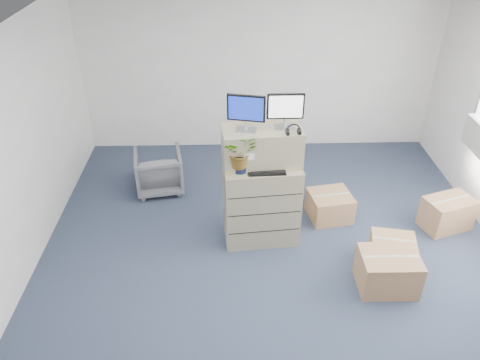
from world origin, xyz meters
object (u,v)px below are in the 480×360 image
monitor_right (285,109)px  keyboard (267,171)px  filing_cabinet_lower (261,202)px  office_chair (159,169)px  water_bottle (270,152)px  potted_plant (240,155)px  monitor_left (246,111)px

monitor_right → keyboard: (-0.22, -0.23, -0.71)m
filing_cabinet_lower → office_chair: bearing=135.7°
monitor_right → office_chair: monitor_right is taller
monitor_right → water_bottle: bearing=178.2°
water_bottle → potted_plant: bearing=-148.9°
water_bottle → office_chair: water_bottle is taller
monitor_left → water_bottle: 0.67m
filing_cabinet_lower → keyboard: (0.04, -0.16, 0.57)m
office_chair → monitor_right: bearing=137.3°
monitor_left → potted_plant: 0.52m
filing_cabinet_lower → monitor_right: bearing=8.9°
water_bottle → potted_plant: (-0.38, -0.23, 0.10)m
water_bottle → filing_cabinet_lower: bearing=-146.0°
filing_cabinet_lower → water_bottle: water_bottle is taller
filing_cabinet_lower → keyboard: bearing=-80.3°
potted_plant → office_chair: (-1.22, 1.36, -1.00)m
potted_plant → office_chair: 2.08m
monitor_right → office_chair: size_ratio=0.61×
filing_cabinet_lower → water_bottle: bearing=28.4°
monitor_left → keyboard: size_ratio=0.97×
monitor_right → potted_plant: bearing=-157.7°
monitor_left → keyboard: bearing=-22.6°
filing_cabinet_lower → office_chair: (-1.49, 1.20, -0.20)m
monitor_right → water_bottle: (-0.16, 0.00, -0.58)m
water_bottle → office_chair: bearing=144.8°
filing_cabinet_lower → monitor_left: 1.31m
monitor_right → keyboard: monitor_right is taller
potted_plant → monitor_left: bearing=66.4°
monitor_right → monitor_left: bearing=-173.5°
monitor_right → potted_plant: size_ratio=0.90×
office_chair → keyboard: bearing=128.5°
filing_cabinet_lower → monitor_right: 1.31m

